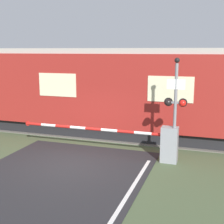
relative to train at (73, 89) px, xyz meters
name	(u,v)px	position (x,y,z in m)	size (l,w,h in m)	color
ground_plane	(75,163)	(2.12, -4.37, -2.11)	(80.00, 80.00, 0.00)	#475638
track_bed	(113,132)	(2.12, 0.00, -2.08)	(36.00, 3.20, 0.13)	#666056
train	(73,89)	(0.00, 0.00, 0.00)	(18.54, 3.21, 4.12)	black
crossing_barrier	(155,142)	(4.84, -3.22, -1.39)	(6.34, 0.44, 1.32)	gray
signal_post	(175,105)	(5.52, -3.27, 0.05)	(0.81, 0.26, 3.79)	gray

